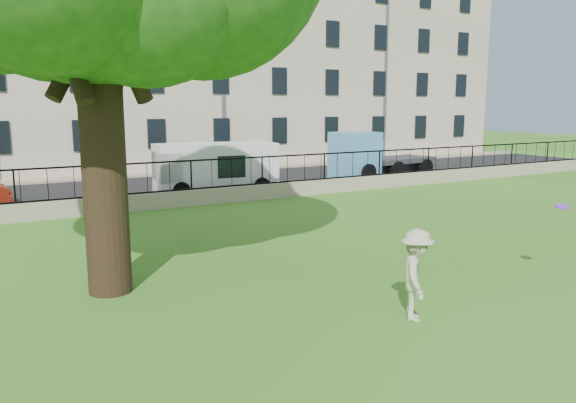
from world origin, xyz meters
TOP-DOWN VIEW (x-y plane):
  - ground at (0.00, 0.00)m, footprint 120.00×120.00m
  - retaining_wall at (0.00, 12.00)m, footprint 50.00×0.40m
  - iron_railing at (0.00, 12.00)m, footprint 50.00×0.05m
  - street at (0.00, 16.70)m, footprint 60.00×9.00m
  - sidewalk at (0.00, 21.90)m, footprint 60.00×1.40m
  - building_row at (0.00, 27.57)m, footprint 56.40×10.40m
  - man at (-0.62, -0.84)m, footprint 1.12×1.21m
  - frisbee at (3.36, -0.85)m, footprint 0.33×0.32m
  - white_van at (2.00, 14.40)m, footprint 5.28×2.56m
  - blue_truck at (11.63, 15.08)m, footprint 5.92×2.60m

SIDE VIEW (x-z plane):
  - ground at x=0.00m, z-range 0.00..0.00m
  - street at x=0.00m, z-range 0.00..0.01m
  - sidewalk at x=0.00m, z-range 0.00..0.12m
  - retaining_wall at x=0.00m, z-range 0.00..0.60m
  - man at x=-0.62m, z-range 0.00..1.64m
  - white_van at x=2.00m, z-range 0.00..2.14m
  - iron_railing at x=0.00m, z-range 0.59..1.72m
  - blue_truck at x=11.63m, z-range 0.00..2.41m
  - frisbee at x=3.36m, z-range 1.61..1.73m
  - building_row at x=0.00m, z-range 0.02..13.82m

